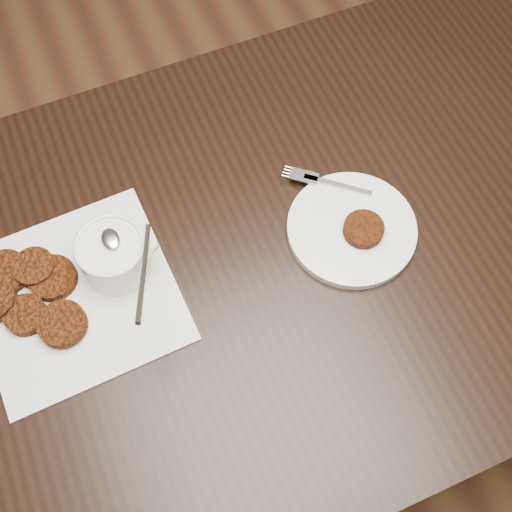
{
  "coord_description": "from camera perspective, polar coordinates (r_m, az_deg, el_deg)",
  "views": [
    {
      "loc": [
        -0.19,
        -0.3,
        1.63
      ],
      "look_at": [
        -0.03,
        0.07,
        0.8
      ],
      "focal_mm": 44.59,
      "sensor_mm": 36.0,
      "label": 1
    }
  ],
  "objects": [
    {
      "name": "plate_with_patty",
      "position": [
        1.0,
        8.63,
        2.64
      ],
      "size": [
        0.28,
        0.28,
        0.03
      ],
      "primitive_type": null,
      "rotation": [
        0.0,
        0.0,
        -0.7
      ],
      "color": "white",
      "rests_on": "table"
    },
    {
      "name": "sauce_ramekin",
      "position": [
        0.93,
        -13.05,
        1.03
      ],
      "size": [
        0.15,
        0.15,
        0.14
      ],
      "primitive_type": null,
      "rotation": [
        0.0,
        0.0,
        -0.09
      ],
      "color": "white",
      "rests_on": "napkin"
    },
    {
      "name": "table",
      "position": [
        1.33,
        2.3,
        -6.09
      ],
      "size": [
        1.28,
        0.83,
        0.75
      ],
      "primitive_type": "cube",
      "color": "black",
      "rests_on": "floor"
    },
    {
      "name": "floor",
      "position": [
        1.67,
        2.1,
        -13.95
      ],
      "size": [
        4.0,
        4.0,
        0.0
      ],
      "primitive_type": "plane",
      "color": "brown",
      "rests_on": "ground"
    },
    {
      "name": "patty_cluster",
      "position": [
        0.99,
        -19.59,
        -3.08
      ],
      "size": [
        0.3,
        0.3,
        0.02
      ],
      "primitive_type": null,
      "rotation": [
        0.0,
        0.0,
        0.43
      ],
      "color": "#66280D",
      "rests_on": "napkin"
    },
    {
      "name": "napkin",
      "position": [
        0.98,
        -15.74,
        -3.45
      ],
      "size": [
        0.29,
        0.29,
        0.0
      ],
      "primitive_type": "cube",
      "rotation": [
        0.0,
        0.0,
        0.04
      ],
      "color": "silver",
      "rests_on": "table"
    }
  ]
}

